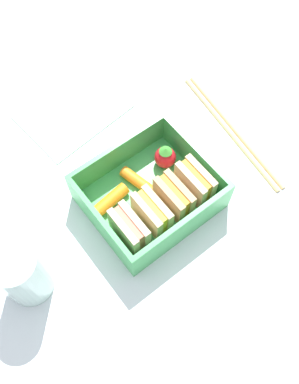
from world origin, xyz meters
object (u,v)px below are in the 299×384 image
at_px(sandwich_center_right, 129,229).
at_px(carrot_stick_left, 138,181).
at_px(sandwich_left, 195,182).
at_px(strawberry_far_left, 165,157).
at_px(drinking_glass, 21,273).
at_px(chopstick_pair, 232,130).
at_px(folded_napkin, 73,110).
at_px(carrot_stick_far_left, 111,200).
at_px(sandwich_center_left, 174,197).
at_px(sandwich_center, 152,213).

distance_m(sandwich_center_right, carrot_stick_left, 0.07).
xyz_separation_m(sandwich_left, strawberry_far_left, (0.00, -0.05, -0.01)).
xyz_separation_m(sandwich_left, drinking_glass, (0.22, -0.03, 0.01)).
relative_size(chopstick_pair, drinking_glass, 2.40).
bearing_deg(drinking_glass, folded_napkin, -134.46).
bearing_deg(carrot_stick_left, carrot_stick_far_left, 0.33).
xyz_separation_m(sandwich_center_left, folded_napkin, (0.02, -0.21, -0.03)).
distance_m(sandwich_center, strawberry_far_left, 0.08).
xyz_separation_m(sandwich_center_right, strawberry_far_left, (-0.10, -0.05, -0.01)).
relative_size(sandwich_center, strawberry_far_left, 1.52).
distance_m(carrot_stick_far_left, folded_napkin, 0.16).
height_order(strawberry_far_left, carrot_stick_left, strawberry_far_left).
height_order(sandwich_center_right, carrot_stick_left, sandwich_center_right).
bearing_deg(strawberry_far_left, sandwich_center, 39.98).
height_order(carrot_stick_far_left, folded_napkin, carrot_stick_far_left).
height_order(sandwich_left, drinking_glass, drinking_glass).
xyz_separation_m(carrot_stick_left, folded_napkin, (-0.00, -0.16, -0.02)).
height_order(sandwich_center_left, folded_napkin, sandwich_center_left).
bearing_deg(strawberry_far_left, sandwich_center_left, 60.49).
height_order(strawberry_far_left, carrot_stick_far_left, strawberry_far_left).
bearing_deg(chopstick_pair, sandwich_center, 13.05).
bearing_deg(sandwich_center_left, drinking_glass, -8.12).
height_order(carrot_stick_far_left, chopstick_pair, carrot_stick_far_left).
bearing_deg(carrot_stick_left, folded_napkin, -90.39).
xyz_separation_m(drinking_glass, folded_napkin, (-0.18, -0.18, -0.04)).
height_order(sandwich_left, folded_napkin, sandwich_left).
bearing_deg(strawberry_far_left, chopstick_pair, 173.37).
relative_size(sandwich_center_left, carrot_stick_left, 1.04).
bearing_deg(drinking_glass, sandwich_center, 170.20).
bearing_deg(strawberry_far_left, carrot_stick_left, 4.43).
height_order(strawberry_far_left, chopstick_pair, strawberry_far_left).
relative_size(carrot_stick_far_left, drinking_glass, 0.55).
xyz_separation_m(carrot_stick_far_left, folded_napkin, (-0.04, -0.16, -0.02)).
bearing_deg(chopstick_pair, sandwich_center_left, 16.00).
xyz_separation_m(sandwich_center_left, drinking_glass, (0.19, -0.03, 0.01)).
relative_size(sandwich_center_right, drinking_glass, 0.58).
bearing_deg(carrot_stick_far_left, sandwich_left, 151.96).
bearing_deg(sandwich_center_right, sandwich_left, 180.00).
bearing_deg(carrot_stick_far_left, folded_napkin, -105.57).
xyz_separation_m(sandwich_center, strawberry_far_left, (-0.06, -0.05, -0.01)).
relative_size(sandwich_center_right, strawberry_far_left, 1.52).
distance_m(sandwich_center, drinking_glass, 0.16).
bearing_deg(chopstick_pair, sandwich_left, 20.59).
relative_size(strawberry_far_left, drinking_glass, 0.38).
bearing_deg(chopstick_pair, folded_napkin, -46.77).
relative_size(carrot_stick_left, folded_napkin, 0.36).
relative_size(sandwich_left, drinking_glass, 0.58).
distance_m(carrot_stick_far_left, drinking_glass, 0.14).
bearing_deg(chopstick_pair, carrot_stick_left, -3.36).
relative_size(sandwich_left, carrot_stick_left, 1.04).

